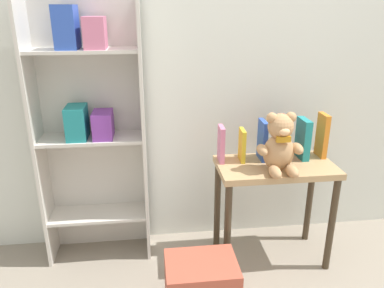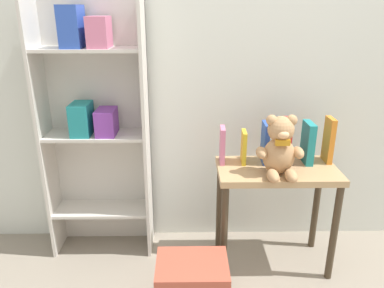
# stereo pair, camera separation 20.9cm
# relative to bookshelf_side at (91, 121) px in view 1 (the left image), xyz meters

# --- Properties ---
(wall_back) EXTENTS (4.80, 0.06, 2.50)m
(wall_back) POSITION_rel_bookshelf_side_xyz_m (0.87, 0.14, 0.39)
(wall_back) COLOR silver
(wall_back) RESTS_ON ground_plane
(bookshelf_side) EXTENTS (0.61, 0.25, 1.54)m
(bookshelf_side) POSITION_rel_bookshelf_side_xyz_m (0.00, 0.00, 0.00)
(bookshelf_side) COLOR beige
(bookshelf_side) RESTS_ON ground_plane
(display_table) EXTENTS (0.67, 0.37, 0.63)m
(display_table) POSITION_rel_bookshelf_side_xyz_m (1.05, -0.21, -0.35)
(display_table) COLOR tan
(display_table) RESTS_ON ground_plane
(teddy_bear) EXTENTS (0.25, 0.23, 0.33)m
(teddy_bear) POSITION_rel_bookshelf_side_xyz_m (1.03, -0.29, -0.09)
(teddy_bear) COLOR tan
(teddy_bear) RESTS_ON display_table
(book_standing_pink) EXTENTS (0.03, 0.11, 0.21)m
(book_standing_pink) POSITION_rel_bookshelf_side_xyz_m (0.74, -0.12, -0.13)
(book_standing_pink) COLOR #D17093
(book_standing_pink) RESTS_ON display_table
(book_standing_yellow) EXTENTS (0.03, 0.11, 0.19)m
(book_standing_yellow) POSITION_rel_bookshelf_side_xyz_m (0.86, -0.13, -0.14)
(book_standing_yellow) COLOR gold
(book_standing_yellow) RESTS_ON display_table
(book_standing_blue) EXTENTS (0.03, 0.13, 0.24)m
(book_standing_blue) POSITION_rel_bookshelf_side_xyz_m (0.98, -0.12, -0.12)
(book_standing_blue) COLOR #2D51B7
(book_standing_blue) RESTS_ON display_table
(book_standing_red) EXTENTS (0.04, 0.13, 0.26)m
(book_standing_red) POSITION_rel_bookshelf_side_xyz_m (1.11, -0.12, -0.11)
(book_standing_red) COLOR red
(book_standing_red) RESTS_ON display_table
(book_standing_teal) EXTENTS (0.04, 0.14, 0.24)m
(book_standing_teal) POSITION_rel_bookshelf_side_xyz_m (1.23, -0.13, -0.12)
(book_standing_teal) COLOR teal
(book_standing_teal) RESTS_ON display_table
(book_standing_orange) EXTENTS (0.03, 0.12, 0.26)m
(book_standing_orange) POSITION_rel_bookshelf_side_xyz_m (1.35, -0.12, -0.10)
(book_standing_orange) COLOR orange
(book_standing_orange) RESTS_ON display_table
(storage_bin) EXTENTS (0.36, 0.27, 0.29)m
(storage_bin) POSITION_rel_bookshelf_side_xyz_m (0.56, -0.60, -0.72)
(storage_bin) COLOR #AD4C38
(storage_bin) RESTS_ON ground_plane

